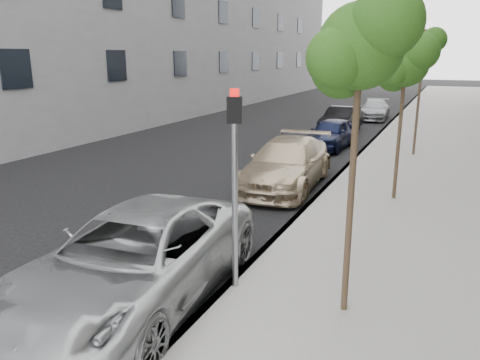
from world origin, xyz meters
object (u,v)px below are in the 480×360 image
Objects in this scene: tree_mid at (407,64)px; sedan_black at (341,120)px; minivan at (136,258)px; sedan_blue at (331,133)px; signal_pole at (235,168)px; tree_near at (363,47)px; tree_far at (424,49)px; sedan_rear at (374,110)px; suv at (287,164)px.

sedan_black is (-4.12, 11.66, -3.14)m from tree_mid.
minivan is at bearing -114.20° from tree_mid.
tree_mid is 1.15× the size of sedan_blue.
sedan_black is at bearing 75.79° from signal_pole.
tree_mid is at bearing -58.97° from sedan_blue.
tree_near is 1.24× the size of sedan_blue.
tree_mid is 0.91× the size of tree_far.
signal_pole is at bearing -89.44° from sedan_rear.
minivan is 25.11m from sedan_rear.
sedan_black is at bearing 91.30° from suv.
minivan is at bearing -164.80° from tree_near.
tree_far is 1.16× the size of sedan_rear.
tree_near is 0.86× the size of minivan.
signal_pole is 18.37m from sedan_black.
tree_mid is 6.96m from signal_pole.
sedan_black is 0.97× the size of sedan_rear.
sedan_black is (-0.57, 4.56, 0.01)m from sedan_blue.
signal_pole is (-1.93, -13.01, -2.01)m from tree_far.
tree_far is 7.52m from sedan_black.
tree_near is at bearing -90.00° from tree_mid.
tree_mid reaches higher than suv.
tree_far is at bearing 90.00° from tree_mid.
minivan is at bearing -168.41° from signal_pole.
tree_near is 8.33m from suv.
minivan is 1.36× the size of sedan_black.
sedan_rear is (0.80, 6.04, -0.06)m from sedan_black.
sedan_blue is (-3.56, 0.60, -3.59)m from tree_far.
sedan_black is at bearing 109.47° from tree_mid.
tree_far is at bearing 90.00° from tree_near.
sedan_black is at bearing 88.17° from minivan.
signal_pole is 0.61× the size of minivan.
sedan_rear is (0.00, 25.11, -0.16)m from minivan.
signal_pole is 7.15m from suv.
suv is 6.77m from sedan_blue.
tree_near reaches higher than tree_mid.
suv is at bearing 85.78° from minivan.
tree_near is 0.94× the size of suv.
sedan_rear is (-3.33, 11.20, -3.64)m from tree_far.
sedan_black is (-4.12, 5.16, -3.58)m from tree_far.
sedan_blue is at bearing -93.98° from sedan_rear.
sedan_blue is 0.95× the size of sedan_black.
sedan_black is at bearing 102.79° from tree_near.
suv is (-3.33, 6.84, -3.40)m from tree_near.
tree_near is 0.98× the size of tree_far.
sedan_rear is (-3.33, 17.70, -3.19)m from tree_mid.
sedan_rear is at bearing 85.78° from minivan.
sedan_blue is (-3.56, 7.10, -3.15)m from tree_mid.
tree_far reaches higher than sedan_black.
signal_pole is (-1.93, -0.01, -1.90)m from tree_near.
sedan_blue is at bearing 116.60° from tree_mid.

